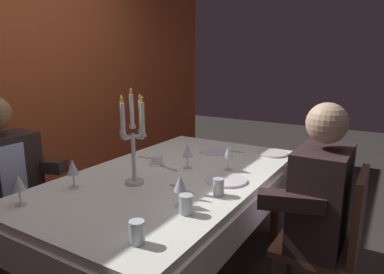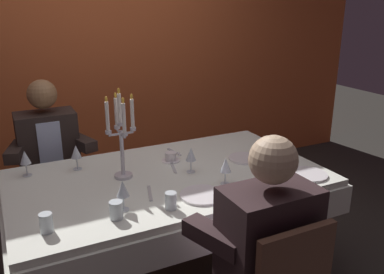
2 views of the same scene
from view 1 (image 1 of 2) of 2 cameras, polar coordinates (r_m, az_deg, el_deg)
back_wall at (r=3.31m, az=-28.24°, el=9.60°), size 6.00×0.12×2.70m
dining_table at (r=2.24m, az=-3.19°, el=-8.97°), size 1.94×1.14×0.74m
candelabra at (r=1.98m, az=-9.79°, el=-0.53°), size 0.19×0.19×0.55m
dinner_plate_0 at (r=2.67m, az=3.48°, el=-2.50°), size 0.22×0.22×0.01m
dinner_plate_1 at (r=2.70m, az=13.13°, el=-2.65°), size 0.24×0.24×0.01m
dinner_plate_2 at (r=2.07m, az=5.70°, el=-7.14°), size 0.25×0.25×0.01m
wine_glass_0 at (r=1.90m, az=-26.90°, el=-6.81°), size 0.07×0.07×0.16m
wine_glass_1 at (r=1.69m, az=-1.96°, el=-7.81°), size 0.07×0.07×0.16m
wine_glass_2 at (r=2.26m, az=-0.76°, el=-2.39°), size 0.07×0.07×0.16m
wine_glass_3 at (r=2.04m, az=-19.22°, el=-4.92°), size 0.07×0.07×0.16m
wine_glass_4 at (r=2.24m, az=6.06°, el=-2.66°), size 0.07×0.07×0.16m
water_tumbler_0 at (r=1.41m, az=-9.13°, el=-15.37°), size 0.06×0.06×0.10m
water_tumbler_1 at (r=1.85m, az=4.42°, el=-8.25°), size 0.06×0.06×0.09m
water_tumbler_2 at (r=1.64m, az=-1.01°, el=-11.12°), size 0.07×0.07×0.09m
coffee_cup_0 at (r=2.38m, az=-5.91°, el=-3.92°), size 0.13×0.12×0.06m
spoon_0 at (r=2.70m, az=7.06°, el=-2.46°), size 0.05×0.17×0.01m
fork_1 at (r=2.54m, az=-7.27°, el=-3.47°), size 0.05×0.17×0.01m
knife_2 at (r=1.94m, az=-1.76°, el=-8.62°), size 0.07×0.19×0.01m
spoon_3 at (r=2.29m, az=-3.92°, el=-5.21°), size 0.06×0.17×0.01m
seated_diner_0 at (r=2.45m, az=-29.19°, el=-5.84°), size 0.63×0.48×1.24m
seated_diner_1 at (r=1.97m, az=20.74°, el=-9.31°), size 0.63×0.48×1.24m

